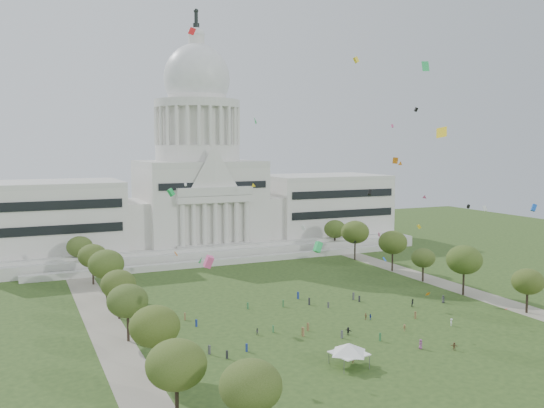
# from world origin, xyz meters

# --- Properties ---
(ground) EXTENTS (400.00, 400.00, 0.00)m
(ground) POSITION_xyz_m (0.00, 0.00, 0.00)
(ground) COLOR #2C451B
(ground) RESTS_ON ground
(capitol) EXTENTS (160.00, 64.50, 91.30)m
(capitol) POSITION_xyz_m (0.00, 113.59, 22.30)
(capitol) COLOR beige
(capitol) RESTS_ON ground
(path_left) EXTENTS (8.00, 160.00, 0.04)m
(path_left) POSITION_xyz_m (-48.00, 30.00, 0.02)
(path_left) COLOR gray
(path_left) RESTS_ON ground
(path_right) EXTENTS (8.00, 160.00, 0.04)m
(path_right) POSITION_xyz_m (48.00, 30.00, 0.02)
(path_right) COLOR gray
(path_right) RESTS_ON ground
(row_tree_l_0) EXTENTS (8.85, 8.85, 12.59)m
(row_tree_l_0) POSITION_xyz_m (-45.26, -21.68, 8.95)
(row_tree_l_0) COLOR black
(row_tree_l_0) RESTS_ON ground
(row_tree_l_1) EXTENTS (8.86, 8.86, 12.59)m
(row_tree_l_1) POSITION_xyz_m (-44.07, -2.96, 8.95)
(row_tree_l_1) COLOR black
(row_tree_l_1) RESTS_ON ground
(row_tree_r_1) EXTENTS (7.58, 7.58, 10.78)m
(row_tree_r_1) POSITION_xyz_m (46.22, -1.75, 7.66)
(row_tree_r_1) COLOR black
(row_tree_r_1) RESTS_ON ground
(row_tree_l_2) EXTENTS (8.42, 8.42, 11.97)m
(row_tree_l_2) POSITION_xyz_m (-45.04, 17.30, 8.51)
(row_tree_l_2) COLOR black
(row_tree_l_2) RESTS_ON ground
(row_tree_r_2) EXTENTS (9.55, 9.55, 13.58)m
(row_tree_r_2) POSITION_xyz_m (44.17, 17.44, 9.66)
(row_tree_r_2) COLOR black
(row_tree_r_2) RESTS_ON ground
(row_tree_l_3) EXTENTS (8.12, 8.12, 11.55)m
(row_tree_l_3) POSITION_xyz_m (-44.09, 33.92, 8.21)
(row_tree_l_3) COLOR black
(row_tree_l_3) RESTS_ON ground
(row_tree_r_3) EXTENTS (7.01, 7.01, 9.98)m
(row_tree_r_3) POSITION_xyz_m (44.40, 34.48, 7.08)
(row_tree_r_3) COLOR black
(row_tree_r_3) RESTS_ON ground
(row_tree_l_4) EXTENTS (9.29, 9.29, 13.21)m
(row_tree_l_4) POSITION_xyz_m (-44.08, 52.42, 9.39)
(row_tree_l_4) COLOR black
(row_tree_l_4) RESTS_ON ground
(row_tree_r_4) EXTENTS (9.19, 9.19, 13.06)m
(row_tree_r_4) POSITION_xyz_m (44.76, 50.04, 9.29)
(row_tree_r_4) COLOR black
(row_tree_r_4) RESTS_ON ground
(row_tree_l_5) EXTENTS (8.33, 8.33, 11.85)m
(row_tree_l_5) POSITION_xyz_m (-45.22, 71.01, 8.42)
(row_tree_l_5) COLOR black
(row_tree_l_5) RESTS_ON ground
(row_tree_r_5) EXTENTS (9.82, 9.82, 13.96)m
(row_tree_r_5) POSITION_xyz_m (43.49, 70.19, 9.93)
(row_tree_r_5) COLOR black
(row_tree_r_5) RESTS_ON ground
(row_tree_l_6) EXTENTS (8.19, 8.19, 11.64)m
(row_tree_l_6) POSITION_xyz_m (-46.87, 89.14, 8.27)
(row_tree_l_6) COLOR black
(row_tree_l_6) RESTS_ON ground
(row_tree_r_6) EXTENTS (8.42, 8.42, 11.97)m
(row_tree_r_6) POSITION_xyz_m (45.96, 88.13, 8.51)
(row_tree_r_6) COLOR black
(row_tree_r_6) RESTS_ON ground
(near_tree_0) EXTENTS (8.47, 8.47, 12.04)m
(near_tree_0) POSITION_xyz_m (-38.00, -32.00, 8.56)
(near_tree_0) COLOR black
(near_tree_0) RESTS_ON ground
(event_tent) EXTENTS (9.15, 9.15, 4.46)m
(event_tent) POSITION_xyz_m (-10.91, -13.03, 3.46)
(event_tent) COLOR #4C4C4C
(event_tent) RESTS_ON ground
(person_0) EXTENTS (1.09, 1.19, 2.04)m
(person_0) POSITION_xyz_m (33.84, 13.39, 1.02)
(person_0) COLOR #4C4C51
(person_0) RESTS_ON ground
(person_2) EXTENTS (1.11, 1.07, 1.97)m
(person_2) POSITION_xyz_m (24.54, 13.80, 0.98)
(person_2) COLOR #26262B
(person_2) RESTS_ON ground
(person_3) EXTENTS (1.04, 1.10, 1.55)m
(person_3) POSITION_xyz_m (10.76, -0.92, 0.78)
(person_3) COLOR olive
(person_3) RESTS_ON ground
(person_4) EXTENTS (0.55, 0.95, 1.58)m
(person_4) POSITION_xyz_m (7.83, 9.68, 0.79)
(person_4) COLOR olive
(person_4) RESTS_ON ground
(person_5) EXTENTS (1.31, 1.74, 1.75)m
(person_5) POSITION_xyz_m (-1.73, 1.95, 0.88)
(person_5) COLOR #26262B
(person_5) RESTS_ON ground
(person_6) EXTENTS (0.64, 0.97, 1.97)m
(person_6) POSITION_xyz_m (6.88, -11.16, 0.99)
(person_6) COLOR #994C8C
(person_6) RESTS_ON ground
(person_7) EXTENTS (0.61, 0.50, 1.48)m
(person_7) POSITION_xyz_m (-9.39, -12.01, 0.74)
(person_7) COLOR olive
(person_7) RESTS_ON ground
(person_8) EXTENTS (0.84, 0.72, 1.47)m
(person_8) POSITION_xyz_m (-19.31, 10.10, 0.74)
(person_8) COLOR #4C4C51
(person_8) RESTS_ON ground
(person_9) EXTENTS (1.02, 1.22, 1.68)m
(person_9) POSITION_xyz_m (22.65, -2.21, 0.84)
(person_9) COLOR silver
(person_9) RESTS_ON ground
(person_10) EXTENTS (0.50, 0.82, 1.34)m
(person_10) POSITION_xyz_m (8.83, 9.24, 0.67)
(person_10) COLOR navy
(person_10) RESTS_ON ground
(person_11) EXTENTS (1.48, 1.46, 1.61)m
(person_11) POSITION_xyz_m (12.40, -14.52, 0.80)
(person_11) COLOR olive
(person_11) RESTS_ON ground
(distant_crowd) EXTENTS (61.22, 37.96, 1.94)m
(distant_crowd) POSITION_xyz_m (-14.29, 13.92, 0.87)
(distant_crowd) COLOR olive
(distant_crowd) RESTS_ON ground
(kite_swarm) EXTENTS (89.54, 104.53, 63.91)m
(kite_swarm) POSITION_xyz_m (0.62, 12.52, 27.99)
(kite_swarm) COLOR #E54C8C
(kite_swarm) RESTS_ON ground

